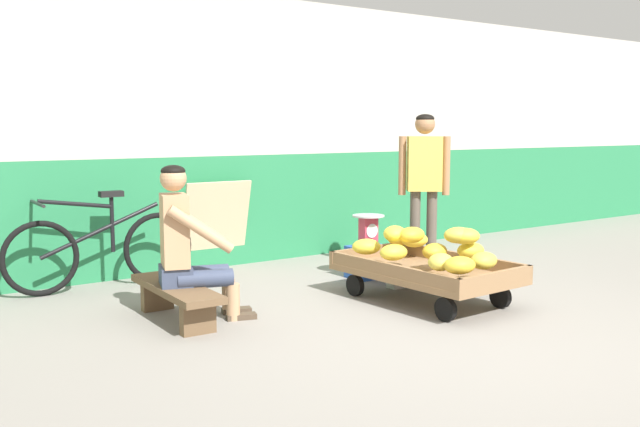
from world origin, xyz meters
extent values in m
plane|color=gray|center=(0.00, 0.00, 0.00)|extent=(80.00, 80.00, 0.00)
cube|color=#287F4C|center=(0.00, 3.33, 0.56)|extent=(16.00, 0.30, 1.12)
cube|color=#B7B2A8|center=(0.00, 3.33, 1.92)|extent=(16.00, 0.30, 1.60)
cube|color=#8E6B47|center=(0.40, 0.92, 0.23)|extent=(0.90, 1.48, 0.05)
cube|color=#8E6B47|center=(0.00, 0.91, 0.31)|extent=(0.10, 1.44, 0.10)
cube|color=#8E6B47|center=(0.80, 0.94, 0.31)|extent=(0.10, 1.44, 0.10)
cube|color=#8E6B47|center=(0.36, 1.62, 0.31)|extent=(0.84, 0.08, 0.10)
cube|color=#8E6B47|center=(0.43, 0.23, 0.31)|extent=(0.84, 0.08, 0.10)
cylinder|color=black|center=(0.06, 1.41, 0.09)|extent=(0.06, 0.18, 0.18)
cylinder|color=black|center=(0.69, 1.44, 0.09)|extent=(0.06, 0.18, 0.18)
cylinder|color=black|center=(0.10, 0.41, 0.09)|extent=(0.06, 0.18, 0.18)
cylinder|color=black|center=(0.73, 0.44, 0.09)|extent=(0.06, 0.18, 0.18)
ellipsoid|color=yellow|center=(0.13, 0.49, 0.42)|extent=(0.30, 0.27, 0.13)
ellipsoid|color=yellow|center=(0.11, 0.99, 0.42)|extent=(0.24, 0.18, 0.13)
ellipsoid|color=yellow|center=(0.11, 1.33, 0.42)|extent=(0.30, 0.27, 0.13)
ellipsoid|color=gold|center=(0.64, 1.51, 0.42)|extent=(0.26, 0.20, 0.13)
ellipsoid|color=yellow|center=(0.67, 0.70, 0.42)|extent=(0.25, 0.19, 0.13)
ellipsoid|color=gold|center=(0.15, 0.32, 0.42)|extent=(0.28, 0.24, 0.13)
ellipsoid|color=gold|center=(0.42, 0.34, 0.42)|extent=(0.28, 0.23, 0.13)
ellipsoid|color=gold|center=(0.41, 0.84, 0.42)|extent=(0.28, 0.24, 0.13)
ellipsoid|color=gold|center=(0.68, 1.36, 0.42)|extent=(0.28, 0.25, 0.13)
ellipsoid|color=gold|center=(0.30, 0.99, 0.55)|extent=(0.26, 0.21, 0.13)
ellipsoid|color=gold|center=(0.54, 0.71, 0.56)|extent=(0.28, 0.25, 0.13)
ellipsoid|color=yellow|center=(0.22, 1.11, 0.55)|extent=(0.30, 0.29, 0.13)
ellipsoid|color=yellow|center=(0.57, 0.68, 0.55)|extent=(0.30, 0.27, 0.13)
cube|color=brown|center=(-1.49, 1.55, 0.24)|extent=(0.34, 1.11, 0.05)
cube|color=brown|center=(-1.48, 1.94, 0.11)|extent=(0.24, 0.09, 0.22)
cube|color=brown|center=(-1.50, 1.17, 0.11)|extent=(0.24, 0.09, 0.22)
cylinder|color=tan|center=(-1.08, 1.51, 0.14)|extent=(0.10, 0.10, 0.27)
cube|color=#4C3D2D|center=(-1.02, 1.50, 0.02)|extent=(0.24, 0.15, 0.04)
cylinder|color=#38425B|center=(-1.27, 1.58, 0.32)|extent=(0.42, 0.25, 0.13)
cylinder|color=tan|center=(-1.14, 1.34, 0.14)|extent=(0.10, 0.10, 0.27)
cube|color=#4C3D2D|center=(-1.08, 1.32, 0.02)|extent=(0.24, 0.15, 0.04)
cylinder|color=#38425B|center=(-1.33, 1.40, 0.32)|extent=(0.42, 0.25, 0.13)
cube|color=#38425B|center=(-1.49, 1.55, 0.34)|extent=(0.29, 0.33, 0.14)
cube|color=tan|center=(-1.49, 1.55, 0.67)|extent=(0.27, 0.36, 0.52)
cylinder|color=tan|center=(-1.28, 1.69, 0.70)|extent=(0.47, 0.22, 0.36)
cylinder|color=tan|center=(-1.40, 1.31, 0.70)|extent=(0.47, 0.22, 0.36)
sphere|color=tan|center=(-1.49, 1.55, 1.05)|extent=(0.19, 0.19, 0.19)
ellipsoid|color=black|center=(-1.49, 1.55, 1.10)|extent=(0.17, 0.17, 0.09)
cube|color=#234CA8|center=(0.62, 1.92, 0.15)|extent=(0.36, 0.28, 0.30)
cylinder|color=#28282D|center=(0.62, 1.92, 0.32)|extent=(0.20, 0.20, 0.03)
cube|color=#C6384C|center=(0.62, 1.92, 0.45)|extent=(0.16, 0.10, 0.24)
cylinder|color=white|center=(0.62, 1.87, 0.45)|extent=(0.13, 0.01, 0.13)
cylinder|color=#B2B5BA|center=(0.62, 1.92, 0.58)|extent=(0.30, 0.30, 0.01)
torus|color=black|center=(-2.09, 2.92, 0.32)|extent=(0.64, 0.08, 0.64)
torus|color=black|center=(-1.07, 2.87, 0.32)|extent=(0.64, 0.08, 0.64)
cylinder|color=black|center=(-1.58, 2.90, 0.52)|extent=(1.03, 0.08, 0.43)
cylinder|color=black|center=(-1.48, 2.89, 0.56)|extent=(0.04, 0.04, 0.48)
cylinder|color=black|center=(-1.79, 2.91, 0.76)|extent=(0.62, 0.06, 0.12)
cube|color=black|center=(-1.48, 2.89, 0.83)|extent=(0.20, 0.11, 0.05)
cylinder|color=black|center=(-2.09, 2.92, 0.78)|extent=(0.05, 0.48, 0.03)
cube|color=#C6B289|center=(-0.35, 3.13, 0.44)|extent=(0.70, 0.23, 0.88)
cylinder|color=brown|center=(1.25, 1.74, 0.40)|extent=(0.10, 0.10, 0.80)
cylinder|color=brown|center=(1.12, 1.83, 0.40)|extent=(0.10, 0.10, 0.80)
cube|color=gold|center=(1.19, 1.79, 1.06)|extent=(0.38, 0.35, 0.52)
cylinder|color=#9E704C|center=(1.36, 1.66, 1.04)|extent=(0.07, 0.07, 0.56)
cylinder|color=#9E704C|center=(1.02, 1.91, 1.04)|extent=(0.07, 0.07, 0.56)
sphere|color=#9E704C|center=(1.19, 1.79, 1.44)|extent=(0.19, 0.19, 0.19)
ellipsoid|color=black|center=(1.19, 1.79, 1.49)|extent=(0.17, 0.17, 0.09)
cube|color=silver|center=(0.56, 1.44, 0.12)|extent=(0.18, 0.12, 0.24)
camera|label=1|loc=(-3.58, -3.19, 1.41)|focal=40.03mm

